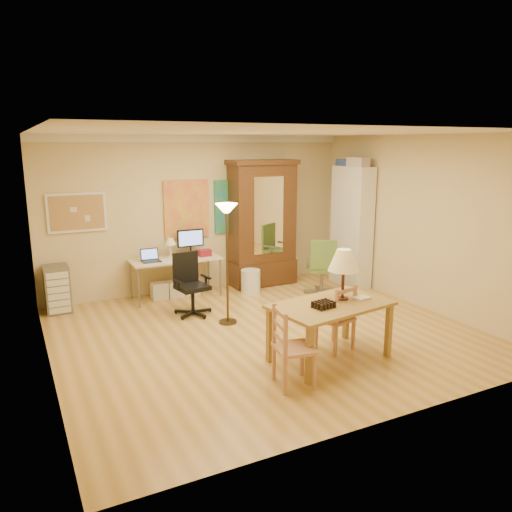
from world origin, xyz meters
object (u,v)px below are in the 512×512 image
office_chair_green (322,280)px  dining_table (336,291)px  armoire (262,231)px  office_chair_black (192,298)px  computer_desk (177,273)px  bookshelf (351,227)px

office_chair_green → dining_table: bearing=-120.7°
office_chair_green → armoire: 1.44m
office_chair_black → armoire: size_ratio=0.42×
dining_table → office_chair_green: bearing=59.3°
armoire → office_chair_green: bearing=-61.4°
office_chair_black → armoire: armoire is taller
office_chair_green → armoire: bearing=118.6°
office_chair_black → computer_desk: bearing=85.3°
dining_table → computer_desk: (-0.95, 3.23, -0.43)m
computer_desk → armoire: (1.67, 0.08, 0.58)m
dining_table → bookshelf: size_ratio=0.70×
computer_desk → office_chair_green: bearing=-24.1°
office_chair_green → bookshelf: size_ratio=0.46×
dining_table → office_chair_green: 2.64m
dining_table → bookshelf: bookshelf is taller
computer_desk → office_chair_green: (2.27, -1.01, -0.15)m
computer_desk → office_chair_green: 2.49m
bookshelf → office_chair_black: bearing=-174.7°
dining_table → office_chair_green: size_ratio=1.53×
computer_desk → office_chair_black: (-0.08, -0.97, -0.16)m
office_chair_green → armoire: (-0.60, 1.10, 0.73)m
office_chair_black → bookshelf: 3.31m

